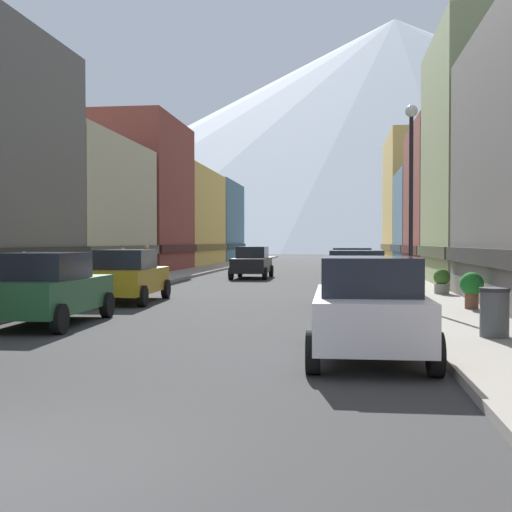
% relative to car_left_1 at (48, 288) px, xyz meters
% --- Properties ---
extents(sidewalk_left, '(2.50, 100.00, 0.15)m').
position_rel_car_left_1_xyz_m(sidewalk_left, '(-2.45, 24.71, -0.82)').
color(sidewalk_left, gray).
rests_on(sidewalk_left, ground).
extents(sidewalk_right, '(2.50, 100.00, 0.15)m').
position_rel_car_left_1_xyz_m(sidewalk_right, '(10.05, 24.71, -0.82)').
color(sidewalk_right, gray).
rests_on(sidewalk_right, ground).
extents(storefront_left_2, '(10.21, 11.04, 7.35)m').
position_rel_car_left_1_xyz_m(storefront_left_2, '(-8.66, 17.57, 2.64)').
color(storefront_left_2, beige).
rests_on(storefront_left_2, ground).
extents(storefront_left_3, '(7.73, 9.86, 10.27)m').
position_rel_car_left_1_xyz_m(storefront_left_3, '(-7.42, 28.60, 4.06)').
color(storefront_left_3, brown).
rests_on(storefront_left_3, ground).
extents(storefront_left_4, '(8.43, 13.70, 8.16)m').
position_rel_car_left_1_xyz_m(storefront_left_4, '(-7.77, 40.49, 3.03)').
color(storefront_left_4, '#D8B259').
rests_on(storefront_left_4, ground).
extents(storefront_left_5, '(7.13, 12.09, 8.30)m').
position_rel_car_left_1_xyz_m(storefront_left_5, '(-7.12, 53.78, 3.10)').
color(storefront_left_5, slate).
rests_on(storefront_left_5, ground).
extents(storefront_right_3, '(7.78, 9.32, 9.00)m').
position_rel_car_left_1_xyz_m(storefront_right_3, '(15.04, 25.34, 3.44)').
color(storefront_right_3, brown).
rests_on(storefront_right_3, ground).
extents(storefront_right_4, '(8.88, 8.25, 7.25)m').
position_rel_car_left_1_xyz_m(storefront_right_4, '(15.59, 34.63, 2.59)').
color(storefront_right_4, slate).
rests_on(storefront_right_4, ground).
extents(storefront_right_5, '(7.83, 13.00, 11.42)m').
position_rel_car_left_1_xyz_m(storefront_right_5, '(15.06, 45.56, 4.63)').
color(storefront_right_5, '#D8B259').
rests_on(storefront_right_5, ground).
extents(car_left_1, '(2.17, 4.45, 1.78)m').
position_rel_car_left_1_xyz_m(car_left_1, '(0.00, 0.00, 0.00)').
color(car_left_1, '#265933').
rests_on(car_left_1, ground).
extents(car_left_2, '(2.21, 4.47, 1.78)m').
position_rel_car_left_1_xyz_m(car_left_2, '(0.00, 6.20, 0.00)').
color(car_left_2, '#B28419').
rests_on(car_left_2, ground).
extents(car_right_0, '(2.10, 4.42, 1.78)m').
position_rel_car_left_1_xyz_m(car_right_0, '(7.60, -3.74, 0.00)').
color(car_right_0, silver).
rests_on(car_right_0, ground).
extents(car_right_1, '(2.08, 4.41, 1.78)m').
position_rel_car_left_1_xyz_m(car_right_1, '(7.60, 5.07, 0.00)').
color(car_right_1, '#265933').
rests_on(car_right_1, ground).
extents(car_right_2, '(2.13, 4.43, 1.78)m').
position_rel_car_left_1_xyz_m(car_right_2, '(7.60, 13.99, 0.00)').
color(car_right_2, '#B28419').
rests_on(car_right_2, ground).
extents(car_driving_0, '(2.06, 4.40, 1.78)m').
position_rel_car_left_1_xyz_m(car_driving_0, '(2.20, 21.66, 0.00)').
color(car_driving_0, black).
rests_on(car_driving_0, ground).
extents(trash_bin_right, '(0.59, 0.59, 0.98)m').
position_rel_car_left_1_xyz_m(trash_bin_right, '(10.15, -1.90, -0.26)').
color(trash_bin_right, '#4C5156').
rests_on(trash_bin_right, sidewalk_right).
extents(potted_plant_0, '(0.66, 0.66, 1.04)m').
position_rel_car_left_1_xyz_m(potted_plant_0, '(10.80, 3.83, -0.13)').
color(potted_plant_0, brown).
rests_on(potted_plant_0, sidewalk_right).
extents(potted_plant_2, '(0.60, 0.60, 0.91)m').
position_rel_car_left_1_xyz_m(potted_plant_2, '(10.80, 9.39, -0.28)').
color(potted_plant_2, gray).
rests_on(potted_plant_2, sidewalk_right).
extents(pedestrian_0, '(0.36, 0.36, 1.75)m').
position_rel_car_left_1_xyz_m(pedestrian_0, '(-2.45, 16.76, 0.06)').
color(pedestrian_0, maroon).
rests_on(pedestrian_0, sidewalk_left).
extents(pedestrian_1, '(0.36, 0.36, 1.64)m').
position_rel_car_left_1_xyz_m(pedestrian_1, '(-2.45, 13.07, 0.00)').
color(pedestrian_1, '#333338').
rests_on(pedestrian_1, sidewalk_left).
extents(pedestrian_2, '(0.36, 0.36, 1.60)m').
position_rel_car_left_1_xyz_m(pedestrian_2, '(-2.45, 3.71, -0.02)').
color(pedestrian_2, '#333338').
rests_on(pedestrian_2, sidewalk_left).
extents(streetlamp_right, '(0.36, 0.36, 5.86)m').
position_rel_car_left_1_xyz_m(streetlamp_right, '(9.15, 4.21, 3.09)').
color(streetlamp_right, black).
rests_on(streetlamp_right, sidewalk_right).
extents(mountain_backdrop, '(315.43, 315.43, 88.49)m').
position_rel_car_left_1_xyz_m(mountain_backdrop, '(28.04, 249.71, 43.34)').
color(mountain_backdrop, silver).
rests_on(mountain_backdrop, ground).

